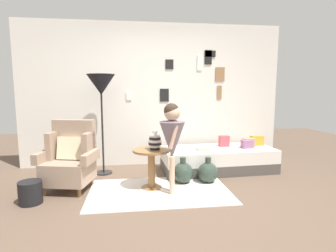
{
  "coord_description": "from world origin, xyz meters",
  "views": [
    {
      "loc": [
        -0.38,
        -3.06,
        1.39
      ],
      "look_at": [
        0.15,
        0.95,
        0.85
      ],
      "focal_mm": 28.7,
      "sensor_mm": 36.0,
      "label": 1
    }
  ],
  "objects": [
    {
      "name": "demijohn_near",
      "position": [
        0.35,
        0.78,
        0.16
      ],
      "size": [
        0.31,
        0.31,
        0.4
      ],
      "color": "#2D3D33",
      "rests_on": "ground"
    },
    {
      "name": "gallery_wall",
      "position": [
        0.0,
        1.95,
        1.3
      ],
      "size": [
        4.8,
        0.12,
        2.6
      ],
      "color": "silver",
      "rests_on": "ground"
    },
    {
      "name": "pillow_mid",
      "position": [
        1.64,
        1.34,
        0.48
      ],
      "size": [
        0.2,
        0.13,
        0.15
      ],
      "primitive_type": "cube",
      "rotation": [
        0.0,
        0.0,
        0.05
      ],
      "color": "tan",
      "rests_on": "daybed"
    },
    {
      "name": "rug",
      "position": [
        -0.03,
        0.47,
        0.01
      ],
      "size": [
        1.92,
        1.16,
        0.01
      ],
      "primitive_type": "cube",
      "color": "silver",
      "rests_on": "ground"
    },
    {
      "name": "daybed",
      "position": [
        1.07,
        1.32,
        0.2
      ],
      "size": [
        1.94,
        0.9,
        0.4
      ],
      "color": "#4C4742",
      "rests_on": "ground"
    },
    {
      "name": "pillow_head",
      "position": [
        1.84,
        1.45,
        0.49
      ],
      "size": [
        0.22,
        0.12,
        0.18
      ],
      "primitive_type": "cube",
      "rotation": [
        0.0,
        0.0,
        0.01
      ],
      "color": "orange",
      "rests_on": "daybed"
    },
    {
      "name": "floor_lamp",
      "position": [
        -0.88,
        1.43,
        1.44
      ],
      "size": [
        0.46,
        0.46,
        1.65
      ],
      "color": "black",
      "rests_on": "ground"
    },
    {
      "name": "demijohn_far",
      "position": [
        0.73,
        0.75,
        0.16
      ],
      "size": [
        0.31,
        0.31,
        0.39
      ],
      "color": "#2D3D33",
      "rests_on": "ground"
    },
    {
      "name": "vase_striped",
      "position": [
        -0.08,
        0.61,
        0.68
      ],
      "size": [
        0.18,
        0.18,
        0.27
      ],
      "color": "black",
      "rests_on": "side_table"
    },
    {
      "name": "side_table",
      "position": [
        -0.13,
        0.62,
        0.4
      ],
      "size": [
        0.53,
        0.53,
        0.57
      ],
      "color": "olive",
      "rests_on": "ground"
    },
    {
      "name": "person_child",
      "position": [
        0.13,
        0.39,
        0.79
      ],
      "size": [
        0.34,
        0.34,
        1.22
      ],
      "color": "#D8AD8E",
      "rests_on": "ground"
    },
    {
      "name": "magazine_basket",
      "position": [
        -1.65,
        0.3,
        0.14
      ],
      "size": [
        0.28,
        0.28,
        0.28
      ],
      "primitive_type": "cylinder",
      "color": "black",
      "rests_on": "ground"
    },
    {
      "name": "book_on_daybed",
      "position": [
        0.78,
        1.21,
        0.42
      ],
      "size": [
        0.23,
        0.18,
        0.03
      ],
      "primitive_type": "cube",
      "rotation": [
        0.0,
        0.0,
        -0.08
      ],
      "color": "tan",
      "rests_on": "daybed"
    },
    {
      "name": "ground_plane",
      "position": [
        0.0,
        0.0,
        0.0
      ],
      "size": [
        12.0,
        12.0,
        0.0
      ],
      "primitive_type": "plane",
      "color": "brown"
    },
    {
      "name": "pillow_extra",
      "position": [
        1.22,
        1.46,
        0.49
      ],
      "size": [
        0.17,
        0.12,
        0.19
      ],
      "primitive_type": "cube",
      "rotation": [
        0.0,
        0.0,
        0.02
      ],
      "color": "#D64C56",
      "rests_on": "daybed"
    },
    {
      "name": "pillow_back",
      "position": [
        1.56,
        1.26,
        0.47
      ],
      "size": [
        0.2,
        0.14,
        0.14
      ],
      "primitive_type": "cube",
      "rotation": [
        0.0,
        0.0,
        0.11
      ],
      "color": "gray",
      "rests_on": "daybed"
    },
    {
      "name": "armchair",
      "position": [
        -1.26,
        0.77,
        0.44
      ],
      "size": [
        0.84,
        0.71,
        0.97
      ],
      "color": "olive",
      "rests_on": "ground"
    }
  ]
}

